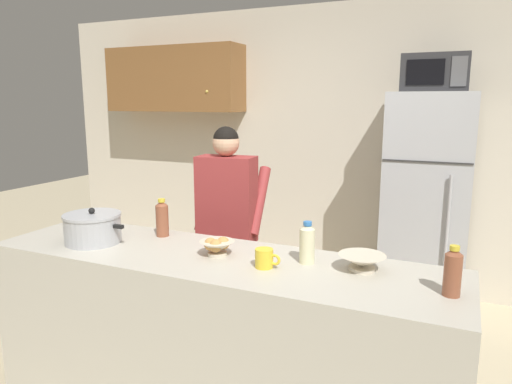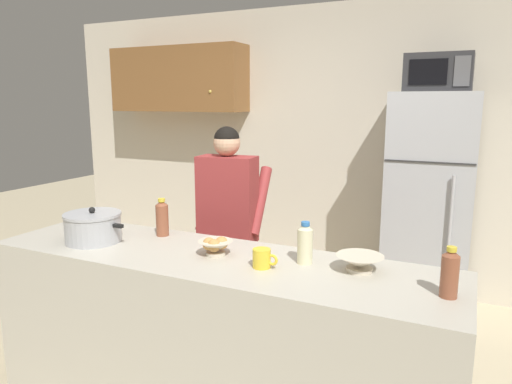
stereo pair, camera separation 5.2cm
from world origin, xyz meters
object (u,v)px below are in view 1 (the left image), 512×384
object	(u,v)px
refrigerator	(426,206)
bottle_near_edge	(162,218)
person_near_pot	(227,213)
empty_bowl	(362,261)
cooking_pot	(93,228)
microwave	(436,73)
coffee_mug	(265,258)
bread_bowl	(217,246)
bottle_far_corner	(307,243)
bottle_mid_counter	(453,271)

from	to	relation	value
refrigerator	bottle_near_edge	distance (m)	2.16
person_near_pot	bottle_near_edge	xyz separation A→B (m)	(-0.17, -0.53, 0.07)
person_near_pot	empty_bowl	xyz separation A→B (m)	(1.06, -0.63, 0.00)
bottle_near_edge	cooking_pot	bearing A→B (deg)	-136.99
refrigerator	microwave	world-z (taller)	microwave
coffee_mug	bread_bowl	bearing A→B (deg)	168.49
cooking_pot	refrigerator	bearing A→B (deg)	48.63
refrigerator	empty_bowl	world-z (taller)	refrigerator
refrigerator	bottle_far_corner	bearing A→B (deg)	-104.19
bottle_far_corner	bottle_mid_counter	bearing A→B (deg)	-11.49
refrigerator	empty_bowl	xyz separation A→B (m)	(-0.16, -1.74, 0.07)
bottle_near_edge	coffee_mug	bearing A→B (deg)	-17.84
bottle_mid_counter	empty_bowl	bearing A→B (deg)	160.77
microwave	bottle_mid_counter	xyz separation A→B (m)	(0.24, -1.86, -0.91)
coffee_mug	bottle_mid_counter	distance (m)	0.85
empty_bowl	bottle_mid_counter	xyz separation A→B (m)	(0.41, -0.14, 0.06)
empty_bowl	refrigerator	bearing A→B (deg)	84.64
coffee_mug	bottle_near_edge	size ratio (longest dim) A/B	0.57
empty_bowl	person_near_pot	bearing A→B (deg)	149.30
empty_bowl	cooking_pot	bearing A→B (deg)	-173.51
bottle_near_edge	microwave	bearing A→B (deg)	49.29
microwave	bottle_far_corner	xyz separation A→B (m)	(-0.44, -1.72, -0.91)
empty_bowl	bottle_mid_counter	distance (m)	0.43
microwave	cooking_pot	size ratio (longest dim) A/B	1.09
coffee_mug	bottle_mid_counter	size ratio (longest dim) A/B	0.60
bottle_mid_counter	bottle_near_edge	bearing A→B (deg)	171.63
microwave	bread_bowl	xyz separation A→B (m)	(-0.91, -1.81, -0.96)
empty_bowl	bottle_near_edge	size ratio (longest dim) A/B	0.99
cooking_pot	bottle_far_corner	bearing A→B (deg)	7.80
coffee_mug	bread_bowl	distance (m)	0.31
cooking_pot	bottle_far_corner	distance (m)	1.26
coffee_mug	bread_bowl	xyz separation A→B (m)	(-0.30, 0.06, 0.00)
microwave	coffee_mug	world-z (taller)	microwave
microwave	bottle_mid_counter	bearing A→B (deg)	-82.55
person_near_pot	bottle_far_corner	xyz separation A→B (m)	(0.79, -0.64, 0.06)
person_near_pot	bottle_mid_counter	xyz separation A→B (m)	(1.47, -0.77, 0.06)
refrigerator	bottle_near_edge	world-z (taller)	refrigerator
coffee_mug	bottle_mid_counter	bearing A→B (deg)	0.78
empty_bowl	bottle_mid_counter	world-z (taller)	bottle_mid_counter
coffee_mug	empty_bowl	xyz separation A→B (m)	(0.45, 0.15, -0.00)
microwave	person_near_pot	distance (m)	1.91
person_near_pot	cooking_pot	bearing A→B (deg)	-119.58
bread_bowl	empty_bowl	bearing A→B (deg)	7.01
cooking_pot	empty_bowl	world-z (taller)	cooking_pot
coffee_mug	bottle_near_edge	distance (m)	0.83
bread_bowl	bottle_far_corner	world-z (taller)	bottle_far_corner
microwave	coffee_mug	size ratio (longest dim) A/B	3.66
microwave	cooking_pot	xyz separation A→B (m)	(-1.69, -1.89, -0.93)
cooking_pot	coffee_mug	world-z (taller)	cooking_pot
refrigerator	bottle_far_corner	distance (m)	1.80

